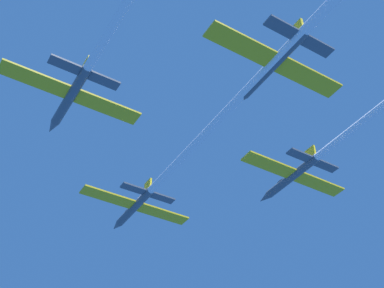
% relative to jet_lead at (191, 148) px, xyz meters
% --- Properties ---
extents(jet_lead, '(19.69, 65.14, 3.26)m').
position_rel_jet_lead_xyz_m(jet_lead, '(0.00, 0.00, 0.00)').
color(jet_lead, '#4C5660').
extents(jet_left_wing, '(19.69, 62.37, 3.26)m').
position_rel_jet_lead_xyz_m(jet_left_wing, '(-18.91, -17.18, 1.50)').
color(jet_left_wing, '#4C5660').
extents(jet_right_wing, '(19.69, 60.15, 3.26)m').
position_rel_jet_lead_xyz_m(jet_right_wing, '(19.01, -17.28, 1.56)').
color(jet_right_wing, '#4C5660').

